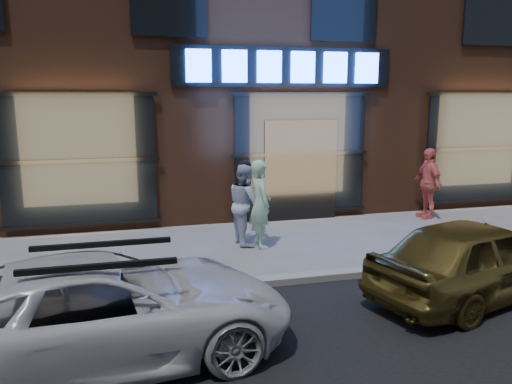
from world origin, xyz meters
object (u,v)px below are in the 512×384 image
(passerby, at_px, (428,183))
(white_suv, at_px, (104,310))
(man_bowtie, at_px, (260,204))
(gold_sedan, at_px, (476,258))
(man_cap, at_px, (245,204))

(passerby, distance_m, white_suv, 8.95)
(passerby, xyz_separation_m, white_suv, (-7.40, -5.03, -0.26))
(man_bowtie, bearing_deg, gold_sedan, -148.13)
(man_bowtie, relative_size, passerby, 1.01)
(man_cap, height_order, white_suv, man_cap)
(man_cap, bearing_deg, passerby, -82.81)
(man_cap, xyz_separation_m, white_suv, (-2.59, -4.04, -0.22))
(white_suv, bearing_deg, man_bowtie, -44.40)
(white_suv, xyz_separation_m, gold_sedan, (5.26, 0.49, 0.01))
(gold_sedan, bearing_deg, white_suv, 78.75)
(man_cap, distance_m, gold_sedan, 4.45)
(white_suv, height_order, gold_sedan, gold_sedan)
(man_bowtie, distance_m, white_suv, 4.68)
(passerby, distance_m, gold_sedan, 5.03)
(gold_sedan, bearing_deg, man_bowtie, 20.37)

